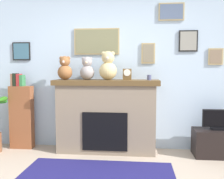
# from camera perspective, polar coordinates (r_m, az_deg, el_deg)

# --- Properties ---
(back_wall) EXTENTS (5.20, 0.15, 2.60)m
(back_wall) POSITION_cam_1_polar(r_m,az_deg,el_deg) (4.43, 0.36, 4.07)
(back_wall) COLOR silver
(back_wall) RESTS_ON ground_plane
(fireplace) EXTENTS (1.68, 0.51, 1.17)m
(fireplace) POSITION_cam_1_polar(r_m,az_deg,el_deg) (4.22, -1.20, -5.74)
(fireplace) COLOR gray
(fireplace) RESTS_ON ground_plane
(bookshelf) EXTENTS (0.38, 0.16, 1.27)m
(bookshelf) POSITION_cam_1_polar(r_m,az_deg,el_deg) (4.66, -19.30, -5.21)
(bookshelf) COLOR brown
(bookshelf) RESTS_ON ground_plane
(tv_stand) EXTENTS (0.72, 0.40, 0.42)m
(tv_stand) POSITION_cam_1_polar(r_m,az_deg,el_deg) (4.37, 22.18, -10.84)
(tv_stand) COLOR black
(tv_stand) RESTS_ON ground_plane
(television) EXTENTS (0.47, 0.14, 0.31)m
(television) POSITION_cam_1_polar(r_m,az_deg,el_deg) (4.29, 22.33, -6.30)
(television) COLOR black
(television) RESTS_ON tv_stand
(area_rug) EXTENTS (1.97, 0.93, 0.01)m
(area_rug) POSITION_cam_1_polar(r_m,az_deg,el_deg) (3.52, -3.12, -17.86)
(area_rug) COLOR navy
(area_rug) RESTS_ON ground_plane
(candle_jar) EXTENTS (0.07, 0.07, 0.08)m
(candle_jar) POSITION_cam_1_polar(r_m,az_deg,el_deg) (4.10, 8.18, 2.63)
(candle_jar) COLOR #4C517A
(candle_jar) RESTS_ON fireplace
(mantel_clock) EXTENTS (0.14, 0.10, 0.18)m
(mantel_clock) POSITION_cam_1_polar(r_m,az_deg,el_deg) (4.10, 3.37, 3.35)
(mantel_clock) COLOR brown
(mantel_clock) RESTS_ON fireplace
(teddy_bear_brown) EXTENTS (0.24, 0.24, 0.38)m
(teddy_bear_brown) POSITION_cam_1_polar(r_m,az_deg,el_deg) (4.27, -10.32, 4.44)
(teddy_bear_brown) COLOR brown
(teddy_bear_brown) RESTS_ON fireplace
(teddy_bear_cream) EXTENTS (0.23, 0.23, 0.37)m
(teddy_bear_cream) POSITION_cam_1_polar(r_m,az_deg,el_deg) (4.18, -5.48, 4.42)
(teddy_bear_cream) COLOR gray
(teddy_bear_cream) RESTS_ON fireplace
(teddy_bear_tan) EXTENTS (0.28, 0.28, 0.46)m
(teddy_bear_tan) POSITION_cam_1_polar(r_m,az_deg,el_deg) (4.13, -0.90, 4.97)
(teddy_bear_tan) COLOR #CFB880
(teddy_bear_tan) RESTS_ON fireplace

